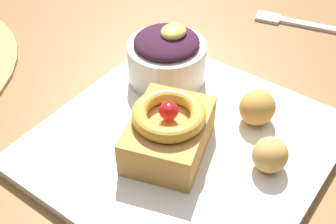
# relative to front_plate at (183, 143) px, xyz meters

# --- Properties ---
(dining_table) EXTENTS (1.55, 1.14, 0.73)m
(dining_table) POSITION_rel_front_plate_xyz_m (0.06, 0.11, -0.08)
(dining_table) COLOR brown
(dining_table) RESTS_ON ground_plane
(front_plate) EXTENTS (0.28, 0.28, 0.01)m
(front_plate) POSITION_rel_front_plate_xyz_m (0.00, 0.00, 0.00)
(front_plate) COLOR white
(front_plate) RESTS_ON dining_table
(cake_slice) EXTENTS (0.11, 0.10, 0.06)m
(cake_slice) POSITION_rel_front_plate_xyz_m (-0.02, 0.00, 0.03)
(cake_slice) COLOR #C68E47
(cake_slice) RESTS_ON front_plate
(berry_ramekin) EXTENTS (0.09, 0.09, 0.07)m
(berry_ramekin) POSITION_rel_front_plate_xyz_m (0.07, 0.08, 0.04)
(berry_ramekin) COLOR silver
(berry_ramekin) RESTS_ON front_plate
(fritter_front) EXTENTS (0.04, 0.04, 0.04)m
(fritter_front) POSITION_rel_front_plate_xyz_m (0.07, -0.05, 0.02)
(fritter_front) COLOR gold
(fritter_front) RESTS_ON front_plate
(fritter_middle) EXTENTS (0.04, 0.03, 0.03)m
(fritter_middle) POSITION_rel_front_plate_xyz_m (0.02, -0.09, 0.02)
(fritter_middle) COLOR tan
(fritter_middle) RESTS_ON front_plate
(fork) EXTENTS (0.05, 0.13, 0.00)m
(fork) POSITION_rel_front_plate_xyz_m (0.30, 0.01, -0.00)
(fork) COLOR silver
(fork) RESTS_ON dining_table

